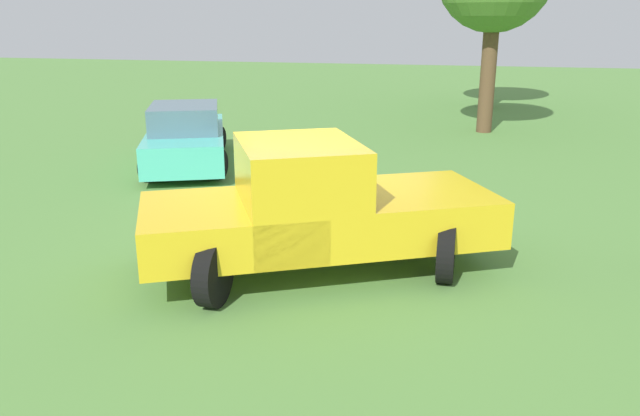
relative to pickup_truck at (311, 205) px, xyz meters
The scene contains 3 objects.
ground_plane 1.42m from the pickup_truck, 157.13° to the right, with size 80.00×80.00×0.00m, color #54843D.
pickup_truck is the anchor object (origin of this frame).
sedan_near 7.23m from the pickup_truck, 140.78° to the right, with size 4.97×3.43×1.47m.
Camera 1 is at (8.80, 2.49, 3.39)m, focal length 34.85 mm.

